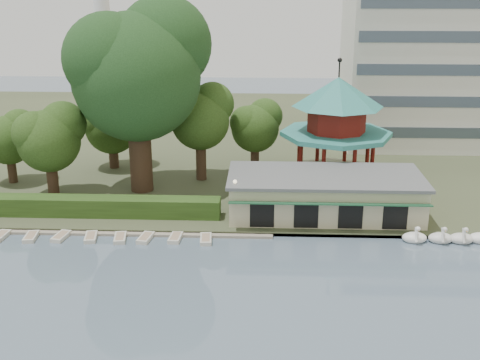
# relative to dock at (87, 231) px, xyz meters

# --- Properties ---
(ground_plane) EXTENTS (220.00, 220.00, 0.00)m
(ground_plane) POSITION_rel_dock_xyz_m (12.00, -17.20, -0.12)
(ground_plane) COLOR slate
(ground_plane) RESTS_ON ground
(shore) EXTENTS (220.00, 70.00, 0.40)m
(shore) POSITION_rel_dock_xyz_m (12.00, 34.80, 0.08)
(shore) COLOR #424930
(shore) RESTS_ON ground
(embankment) EXTENTS (220.00, 0.60, 0.30)m
(embankment) POSITION_rel_dock_xyz_m (12.00, 0.10, 0.03)
(embankment) COLOR gray
(embankment) RESTS_ON ground
(dock) EXTENTS (34.00, 1.60, 0.24)m
(dock) POSITION_rel_dock_xyz_m (0.00, 0.00, 0.00)
(dock) COLOR gray
(dock) RESTS_ON ground
(boathouse) EXTENTS (18.60, 9.39, 3.90)m
(boathouse) POSITION_rel_dock_xyz_m (22.00, 4.77, 2.25)
(boathouse) COLOR #BCB491
(boathouse) RESTS_ON shore
(pavilion) EXTENTS (12.40, 12.40, 13.50)m
(pavilion) POSITION_rel_dock_xyz_m (24.00, 14.80, 7.36)
(pavilion) COLOR #BCB491
(pavilion) RESTS_ON shore
(office_building) EXTENTS (38.00, 18.00, 20.00)m
(office_building) POSITION_rel_dock_xyz_m (44.67, 31.80, 9.61)
(office_building) COLOR silver
(office_building) RESTS_ON shore
(hedge) EXTENTS (30.00, 2.00, 1.80)m
(hedge) POSITION_rel_dock_xyz_m (-3.00, 3.30, 1.18)
(hedge) COLOR #2C4A19
(hedge) RESTS_ON shore
(lamp_post) EXTENTS (0.36, 0.36, 4.28)m
(lamp_post) POSITION_rel_dock_xyz_m (13.50, 1.80, 3.22)
(lamp_post) COLOR black
(lamp_post) RESTS_ON shore
(big_tree) EXTENTS (14.53, 13.54, 20.28)m
(big_tree) POSITION_rel_dock_xyz_m (3.18, 11.01, 13.49)
(big_tree) COLOR #3A281C
(big_tree) RESTS_ON shore
(small_trees) EXTENTS (38.83, 16.54, 10.94)m
(small_trees) POSITION_rel_dock_xyz_m (-0.81, 14.24, 6.36)
(small_trees) COLOR #3A281C
(small_trees) RESTS_ON shore
(moored_rowboats) EXTENTS (27.20, 2.74, 0.36)m
(moored_rowboats) POSITION_rel_dock_xyz_m (-2.02, -1.41, 0.06)
(moored_rowboats) COLOR beige
(moored_rowboats) RESTS_ON ground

